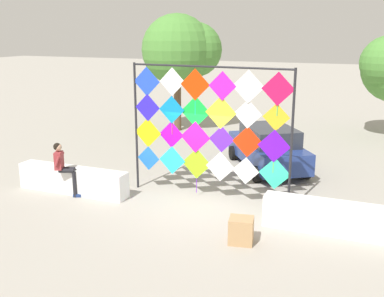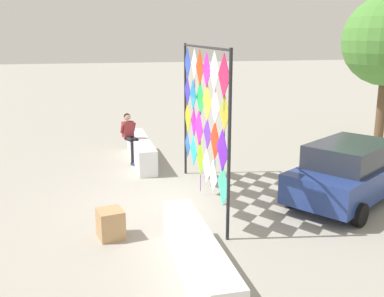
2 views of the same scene
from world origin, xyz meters
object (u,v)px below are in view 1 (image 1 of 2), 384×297
tree_broadleaf (183,50)px  kite_display_rack (209,122)px  parked_car (268,147)px  cardboard_box_small (241,230)px  seated_vendor (64,165)px

tree_broadleaf → kite_display_rack: bearing=-62.4°
parked_car → cardboard_box_small: bearing=-82.6°
kite_display_rack → seated_vendor: 4.45m
kite_display_rack → seated_vendor: bearing=-160.5°
kite_display_rack → cardboard_box_small: 3.57m
kite_display_rack → parked_car: 4.00m
parked_car → tree_broadleaf: bearing=137.5°
seated_vendor → parked_car: size_ratio=0.38×
kite_display_rack → seated_vendor: (-4.01, -1.42, -1.31)m
parked_car → cardboard_box_small: (0.78, -6.02, -0.48)m
cardboard_box_small → tree_broadleaf: bearing=119.4°
parked_car → tree_broadleaf: 7.95m
kite_display_rack → cardboard_box_small: (1.71, -2.43, -1.98)m
tree_broadleaf → parked_car: bearing=-42.5°
cardboard_box_small → parked_car: bearing=97.4°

